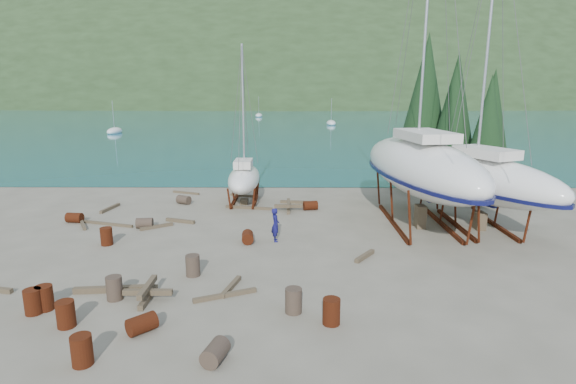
{
  "coord_description": "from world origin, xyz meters",
  "views": [
    {
      "loc": [
        1.22,
        -19.43,
        7.49
      ],
      "look_at": [
        1.06,
        3.0,
        2.39
      ],
      "focal_mm": 28.0,
      "sensor_mm": 36.0,
      "label": 1
    }
  ],
  "objects_px": {
    "large_sailboat_near": "(420,166)",
    "large_sailboat_far": "(480,178)",
    "worker": "(275,225)",
    "small_sailboat_shore": "(244,178)"
  },
  "relations": [
    {
      "from": "large_sailboat_near",
      "to": "large_sailboat_far",
      "type": "xyz_separation_m",
      "value": [
        3.19,
        -0.41,
        -0.59
      ]
    },
    {
      "from": "large_sailboat_far",
      "to": "worker",
      "type": "relative_size",
      "value": 9.89
    },
    {
      "from": "small_sailboat_shore",
      "to": "worker",
      "type": "distance_m",
      "value": 8.3
    },
    {
      "from": "large_sailboat_far",
      "to": "small_sailboat_shore",
      "type": "xyz_separation_m",
      "value": [
        -13.53,
        5.29,
        -1.06
      ]
    },
    {
      "from": "large_sailboat_near",
      "to": "worker",
      "type": "distance_m",
      "value": 8.88
    },
    {
      "from": "large_sailboat_near",
      "to": "worker",
      "type": "height_order",
      "value": "large_sailboat_near"
    },
    {
      "from": "large_sailboat_near",
      "to": "worker",
      "type": "relative_size",
      "value": 12.16
    },
    {
      "from": "large_sailboat_near",
      "to": "small_sailboat_shore",
      "type": "relative_size",
      "value": 2.02
    },
    {
      "from": "large_sailboat_far",
      "to": "small_sailboat_shore",
      "type": "relative_size",
      "value": 1.64
    },
    {
      "from": "large_sailboat_near",
      "to": "worker",
      "type": "xyz_separation_m",
      "value": [
        -7.97,
        -3.03,
        -2.5
      ]
    }
  ]
}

